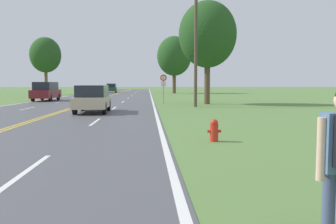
# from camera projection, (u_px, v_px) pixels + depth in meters

# --- Properties ---
(fire_hydrant) EXTENTS (0.41, 0.25, 0.67)m
(fire_hydrant) POSITION_uv_depth(u_px,v_px,m) (214.00, 130.00, 10.52)
(fire_hydrant) COLOR red
(fire_hydrant) RESTS_ON ground
(traffic_sign) EXTENTS (0.60, 0.10, 2.55)m
(traffic_sign) POSITION_uv_depth(u_px,v_px,m) (163.00, 81.00, 31.32)
(traffic_sign) COLOR gray
(traffic_sign) RESTS_ON ground
(utility_pole_midground) EXTENTS (1.80, 0.24, 9.79)m
(utility_pole_midground) POSITION_uv_depth(u_px,v_px,m) (196.00, 38.00, 26.07)
(utility_pole_midground) COLOR brown
(utility_pole_midground) RESTS_ON ground
(tree_left_verge) EXTENTS (4.76, 4.76, 8.94)m
(tree_left_verge) POSITION_uv_depth(u_px,v_px,m) (45.00, 55.00, 55.16)
(tree_left_verge) COLOR brown
(tree_left_verge) RESTS_ON ground
(tree_behind_sign) EXTENTS (4.82, 4.82, 8.61)m
(tree_behind_sign) POSITION_uv_depth(u_px,v_px,m) (208.00, 35.00, 29.66)
(tree_behind_sign) COLOR brown
(tree_behind_sign) RESTS_ON ground
(tree_mid_treeline) EXTENTS (6.22, 6.22, 10.33)m
(tree_mid_treeline) POSITION_uv_depth(u_px,v_px,m) (174.00, 56.00, 64.37)
(tree_mid_treeline) COLOR brown
(tree_mid_treeline) RESTS_ON ground
(car_champagne_van_nearest) EXTENTS (1.94, 4.55, 1.62)m
(car_champagne_van_nearest) POSITION_uv_depth(u_px,v_px,m) (93.00, 98.00, 21.13)
(car_champagne_van_nearest) COLOR black
(car_champagne_van_nearest) RESTS_ON ground
(car_maroon_van_approaching) EXTENTS (1.98, 4.65, 1.90)m
(car_maroon_van_approaching) POSITION_uv_depth(u_px,v_px,m) (46.00, 91.00, 35.71)
(car_maroon_van_approaching) COLOR black
(car_maroon_van_approaching) RESTS_ON ground
(car_dark_green_suv_mid_near) EXTENTS (2.03, 4.00, 1.78)m
(car_dark_green_suv_mid_near) POSITION_uv_depth(u_px,v_px,m) (112.00, 88.00, 69.57)
(car_dark_green_suv_mid_near) COLOR black
(car_dark_green_suv_mid_near) RESTS_ON ground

